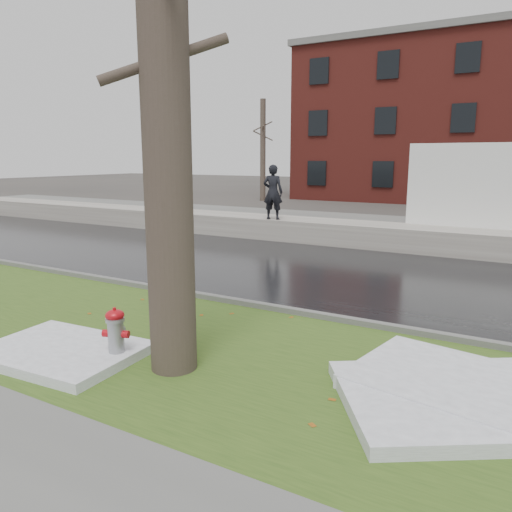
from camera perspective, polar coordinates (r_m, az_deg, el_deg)
The scene contains 14 objects.
ground at distance 8.57m, azimuth -1.17°, elevation -8.19°, with size 120.00×120.00×0.00m, color #47423D.
verge at distance 7.59m, azimuth -6.14°, elevation -10.72°, with size 60.00×4.50×0.04m, color #314D19.
road at distance 12.48m, azimuth 9.59°, elevation -2.05°, with size 60.00×7.00×0.03m, color black.
parking_lot at distance 20.54m, azimuth 17.97°, elevation 2.77°, with size 60.00×9.00×0.03m, color slate.
curb at distance 9.38m, azimuth 2.01°, elevation -6.02°, with size 60.00×0.15×0.14m, color slate.
snowbank at distance 16.35m, azimuth 14.82°, elevation 2.17°, with size 60.00×1.60×0.75m, color #B2AFA3.
bg_tree_left at distance 33.14m, azimuth 0.79°, elevation 12.09°, with size 1.40×1.62×6.50m.
bg_tree_center at distance 34.46m, azimuth 13.09°, elevation 11.77°, with size 1.40×1.62×6.50m.
fire_hydrant at distance 7.27m, azimuth -15.72°, elevation -8.43°, with size 0.39×0.37×0.78m.
tree at distance 6.55m, azimuth -10.45°, elevation 20.54°, with size 1.53×1.68×7.72m.
worker at distance 17.06m, azimuth 1.94°, elevation 7.30°, with size 0.68×0.44×1.86m, color black.
snow_patch_near at distance 6.36m, azimuth 22.11°, elevation -15.07°, with size 2.60×2.00×0.16m, color white.
snow_patch_far at distance 7.80m, azimuth -21.31°, elevation -10.14°, with size 2.20×1.60×0.14m, color white.
snow_patch_side at distance 6.68m, azimuth 23.66°, elevation -13.79°, with size 2.80×1.80×0.18m, color white.
Camera 1 is at (4.19, -6.91, 2.85)m, focal length 35.00 mm.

